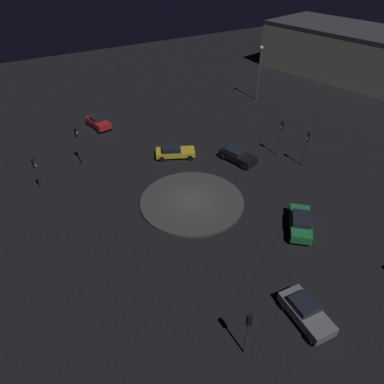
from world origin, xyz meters
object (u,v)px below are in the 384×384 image
object	(u,v)px
store_building	(358,54)
car_grey	(306,312)
car_red	(98,122)
traffic_light_east	(248,327)
car_black	(237,155)
traffic_light_southwest	(36,170)
streetlamp_northwest	(260,63)
car_green	(301,223)
traffic_light_north	(307,142)
traffic_light_southwest_near	(78,140)
car_yellow	(174,151)
traffic_light_north_near	(281,132)

from	to	relation	value
store_building	car_grey	bearing A→B (deg)	115.02
car_red	traffic_light_east	world-z (taller)	traffic_light_east
traffic_light_east	car_grey	bearing A→B (deg)	-73.09
car_black	traffic_light_southwest	xyz separation A→B (m)	(-4.75, -20.73, 2.14)
car_grey	streetlamp_northwest	world-z (taller)	streetlamp_northwest
car_green	traffic_light_southwest	distance (m)	25.37
traffic_light_southwest	traffic_light_north	bearing A→B (deg)	16.36
traffic_light_east	traffic_light_southwest_near	world-z (taller)	traffic_light_southwest_near
car_green	car_black	bearing A→B (deg)	-147.97
car_yellow	traffic_light_southwest_near	distance (m)	10.77
car_grey	traffic_light_east	world-z (taller)	traffic_light_east
traffic_light_north_near	traffic_light_north	bearing A→B (deg)	93.87
car_yellow	traffic_light_southwest_near	size ratio (longest dim) A/B	1.08
car_yellow	car_red	bearing A→B (deg)	138.49
traffic_light_southwest_near	store_building	distance (m)	51.22
car_red	traffic_light_southwest_near	distance (m)	9.78
traffic_light_southwest	traffic_light_east	distance (m)	25.00
traffic_light_east	store_building	bearing A→B (deg)	-38.12
store_building	traffic_light_east	bearing A→B (deg)	111.97
traffic_light_north	car_yellow	bearing A→B (deg)	-35.96
car_grey	streetlamp_northwest	bearing A→B (deg)	151.23
car_yellow	car_grey	bearing A→B (deg)	-70.73
traffic_light_southwest_near	store_building	size ratio (longest dim) A/B	0.13
car_grey	traffic_light_north_near	bearing A→B (deg)	148.51
car_grey	car_black	xyz separation A→B (m)	(-19.21, 8.22, 0.01)
traffic_light_southwest	traffic_light_north_near	size ratio (longest dim) A/B	0.95
car_red	car_black	distance (m)	19.78
store_building	car_red	bearing A→B (deg)	74.44
car_green	streetlamp_northwest	world-z (taller)	streetlamp_northwest
traffic_light_southwest_near	store_building	bearing A→B (deg)	65.35
car_black	traffic_light_southwest	distance (m)	21.38
traffic_light_north	traffic_light_north_near	distance (m)	3.35
car_yellow	traffic_light_north_near	xyz separation A→B (m)	(5.75, 10.72, 2.31)
traffic_light_east	streetlamp_northwest	size ratio (longest dim) A/B	0.49
traffic_light_north_near	streetlamp_northwest	distance (m)	17.37
car_yellow	store_building	distance (m)	42.23
car_grey	car_black	bearing A→B (deg)	161.60
car_yellow	traffic_light_north	xyz separation A→B (m)	(8.97, 11.63, 2.21)
car_yellow	car_green	size ratio (longest dim) A/B	1.06
car_yellow	traffic_light_east	distance (m)	24.82
car_green	traffic_light_north_near	world-z (taller)	traffic_light_north_near
car_yellow	traffic_light_east	world-z (taller)	traffic_light_east
car_yellow	traffic_light_southwest	xyz separation A→B (m)	(-0.29, -14.94, 2.16)
car_green	streetlamp_northwest	bearing A→B (deg)	-169.52
car_black	car_green	xyz separation A→B (m)	(12.29, -2.05, 0.03)
traffic_light_north_near	car_green	bearing A→B (deg)	45.69
car_black	store_building	size ratio (longest dim) A/B	0.14
traffic_light_southwest	store_building	distance (m)	56.75
car_red	streetlamp_northwest	distance (m)	25.12
traffic_light_southwest_near	traffic_light_north_near	size ratio (longest dim) A/B	1.05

